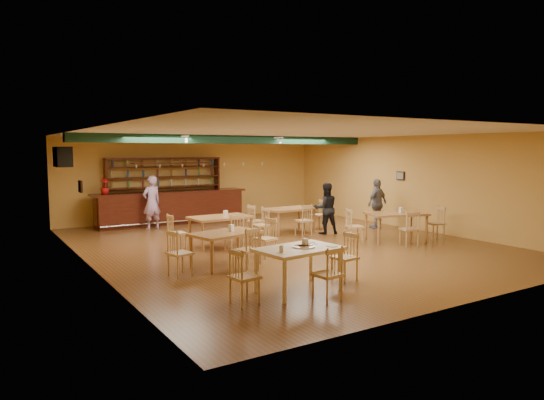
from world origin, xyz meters
TOP-DOWN VIEW (x-y plane):
  - floor at (0.00, 0.00)m, footprint 12.00×12.00m
  - ceiling_beam at (0.00, 2.80)m, footprint 10.00×0.30m
  - track_rail_left at (-1.80, 3.40)m, footprint 0.05×2.50m
  - track_rail_right at (1.40, 3.40)m, footprint 0.05×2.50m
  - ac_unit at (-4.80, 4.20)m, footprint 0.34×0.70m
  - picture_left at (-4.97, 1.00)m, footprint 0.04×0.34m
  - picture_right at (4.97, 0.50)m, footprint 0.04×0.34m
  - bar_counter at (-1.23, 5.15)m, footprint 5.35×0.85m
  - back_bar_hutch at (-1.23, 5.78)m, footprint 4.14×0.40m
  - poinsettia at (-3.45, 5.15)m, footprint 0.37×0.37m
  - dining_table_a at (-1.54, 0.66)m, footprint 1.62×1.00m
  - dining_table_b at (1.22, 1.50)m, footprint 1.57×0.99m
  - dining_table_c at (-2.44, -1.45)m, footprint 1.66×1.20m
  - dining_table_d at (2.95, -1.29)m, footprint 1.82×1.40m
  - near_table at (-2.21, -3.92)m, footprint 1.59×1.12m
  - pizza_tray at (-2.10, -3.92)m, footprint 0.54×0.54m
  - parmesan_shaker at (-2.69, -4.08)m, footprint 0.08×0.08m
  - napkin_stack at (-1.84, -3.71)m, footprint 0.23×0.19m
  - pizza_server at (-1.95, -3.86)m, footprint 0.32×0.10m
  - side_plate at (-1.63, -4.13)m, footprint 0.24×0.24m
  - patron_bar at (-2.20, 4.33)m, footprint 0.71×0.55m
  - patron_right_a at (2.02, 0.70)m, footprint 0.90×0.80m
  - patron_right_b at (4.15, 0.71)m, footprint 1.00×0.58m

SIDE VIEW (x-z plane):
  - floor at x=0.00m, z-range 0.00..0.00m
  - dining_table_c at x=-2.44m, z-range 0.00..0.75m
  - dining_table_b at x=1.22m, z-range 0.00..0.76m
  - dining_table_a at x=-1.54m, z-range 0.00..0.79m
  - near_table at x=-2.21m, z-range 0.00..0.80m
  - dining_table_d at x=2.95m, z-range 0.00..0.80m
  - bar_counter at x=-1.23m, z-range 0.00..1.13m
  - patron_right_a at x=2.02m, z-range 0.00..1.56m
  - side_plate at x=-1.63m, z-range 0.80..0.81m
  - pizza_tray at x=-2.10m, z-range 0.80..0.81m
  - patron_right_b at x=4.15m, z-range 0.00..1.61m
  - napkin_stack at x=-1.84m, z-range 0.80..0.83m
  - pizza_server at x=-1.95m, z-range 0.81..0.82m
  - parmesan_shaker at x=-2.69m, z-range 0.80..0.91m
  - patron_bar at x=-2.20m, z-range 0.00..1.73m
  - back_bar_hutch at x=-1.23m, z-range 0.00..2.28m
  - poinsettia at x=-3.45m, z-range 1.13..1.65m
  - picture_left at x=-4.97m, z-range 1.56..1.84m
  - picture_right at x=4.97m, z-range 1.56..1.84m
  - ac_unit at x=-4.80m, z-range 2.11..2.59m
  - ceiling_beam at x=0.00m, z-range 2.75..3.00m
  - track_rail_left at x=-1.80m, z-range 2.92..2.96m
  - track_rail_right at x=1.40m, z-range 2.92..2.96m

